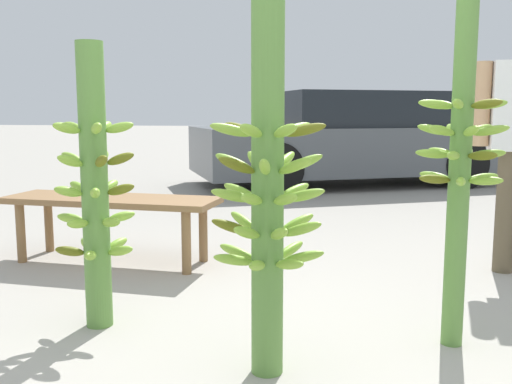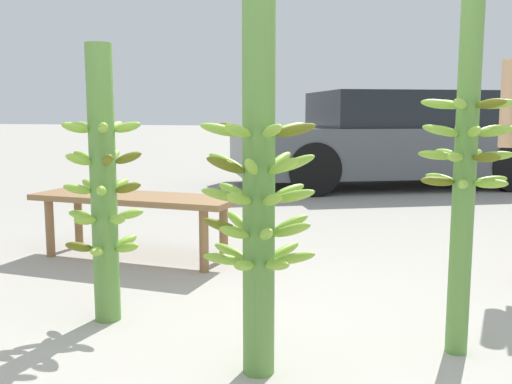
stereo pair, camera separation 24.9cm
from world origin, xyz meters
name	(u,v)px [view 1 (the left image)]	position (x,y,z in m)	size (l,w,h in m)	color
banana_stalk_left	(95,188)	(-0.90, 0.45, 0.67)	(0.39, 0.39, 1.34)	#5B8C3D
banana_stalk_center	(268,181)	(-0.03, 0.11, 0.76)	(0.44, 0.44, 1.56)	#5B8C3D
banana_stalk_right	(460,153)	(0.73, 0.54, 0.85)	(0.38, 0.38, 1.66)	#5B8C3D
market_bench	(111,206)	(-1.36, 1.56, 0.39)	(1.48, 0.52, 0.45)	olive
parked_car	(351,139)	(0.10, 6.25, 0.64)	(4.65, 3.56, 1.30)	#4C5156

